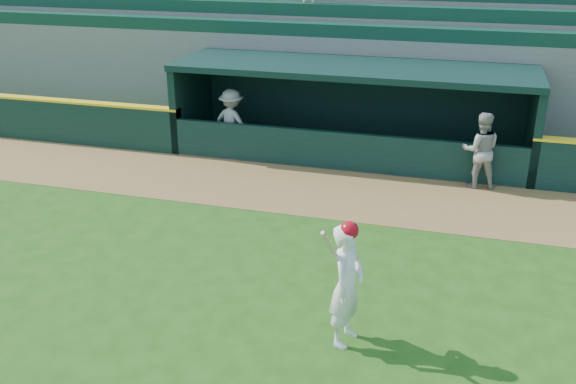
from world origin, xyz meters
name	(u,v)px	position (x,y,z in m)	size (l,w,h in m)	color
ground	(261,299)	(0.00, 0.00, 0.00)	(120.00, 120.00, 0.00)	#204A12
warning_track	(327,192)	(0.00, 4.90, 0.01)	(40.00, 3.00, 0.01)	brown
dugout_player_front	(480,150)	(3.37, 6.26, 0.91)	(0.89, 0.69, 1.83)	#969691
dugout_player_inside	(232,122)	(-3.11, 6.90, 0.90)	(1.16, 0.67, 1.80)	#A0A09B
dugout	(354,104)	(0.00, 8.00, 1.36)	(9.40, 2.80, 2.46)	slate
stands	(382,39)	(0.04, 12.57, 2.40)	(34.50, 6.25, 7.56)	slate
batter_at_plate	(347,283)	(1.57, -0.76, 0.98)	(0.61, 0.84, 1.98)	white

